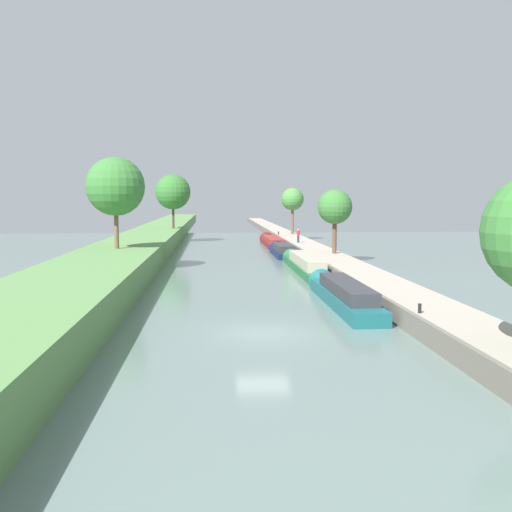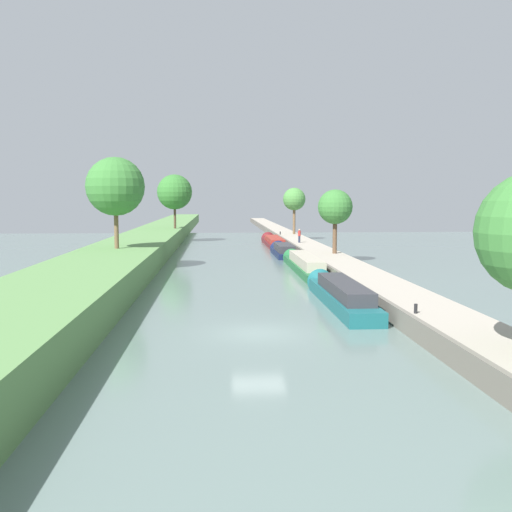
% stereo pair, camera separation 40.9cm
% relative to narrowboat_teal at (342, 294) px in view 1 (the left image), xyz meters
% --- Properties ---
extents(ground_plane, '(160.00, 160.00, 0.00)m').
position_rel_narrowboat_teal_xyz_m(ground_plane, '(-5.38, -7.28, -0.62)').
color(ground_plane, slate).
extents(left_grassy_bank, '(6.73, 260.00, 2.03)m').
position_rel_narrowboat_teal_xyz_m(left_grassy_bank, '(-15.76, -7.28, 0.40)').
color(left_grassy_bank, '#5B894C').
rests_on(left_grassy_bank, ground_plane).
extents(right_towpath, '(3.38, 260.00, 0.96)m').
position_rel_narrowboat_teal_xyz_m(right_towpath, '(3.33, -7.28, -0.14)').
color(right_towpath, '#A89E8E').
rests_on(right_towpath, ground_plane).
extents(stone_quay, '(0.25, 260.00, 1.01)m').
position_rel_narrowboat_teal_xyz_m(stone_quay, '(1.52, -7.28, -0.11)').
color(stone_quay, '#6B665B').
rests_on(stone_quay, ground_plane).
extents(narrowboat_teal, '(1.92, 13.59, 2.02)m').
position_rel_narrowboat_teal_xyz_m(narrowboat_teal, '(0.00, 0.00, 0.00)').
color(narrowboat_teal, '#195B60').
rests_on(narrowboat_teal, ground_plane).
extents(narrowboat_green, '(1.87, 16.62, 2.02)m').
position_rel_narrowboat_teal_xyz_m(narrowboat_green, '(0.22, 16.18, -0.03)').
color(narrowboat_green, '#1E6033').
rests_on(narrowboat_green, ground_plane).
extents(narrowboat_navy, '(2.06, 10.41, 2.02)m').
position_rel_narrowboat_teal_xyz_m(narrowboat_navy, '(-0.06, 30.19, -0.11)').
color(narrowboat_navy, '#141E42').
rests_on(narrowboat_navy, ground_plane).
extents(narrowboat_maroon, '(2.14, 16.31, 2.03)m').
position_rel_narrowboat_teal_xyz_m(narrowboat_maroon, '(0.17, 44.15, -0.13)').
color(narrowboat_maroon, maroon).
rests_on(narrowboat_maroon, ground_plane).
extents(tree_rightbank_midnear, '(3.35, 3.35, 6.20)m').
position_rel_narrowboat_teal_xyz_m(tree_rightbank_midnear, '(4.07, 21.71, 4.82)').
color(tree_rightbank_midnear, brown).
rests_on(tree_rightbank_midnear, right_towpath).
extents(tree_rightbank_midfar, '(3.36, 3.36, 6.91)m').
position_rel_narrowboat_teal_xyz_m(tree_rightbank_midfar, '(4.11, 52.38, 5.51)').
color(tree_rightbank_midfar, brown).
rests_on(tree_rightbank_midfar, right_towpath).
extents(tree_leftbank_downstream, '(4.97, 4.97, 7.76)m').
position_rel_narrowboat_teal_xyz_m(tree_leftbank_downstream, '(-15.91, 16.22, 6.67)').
color(tree_leftbank_downstream, brown).
rests_on(tree_leftbank_downstream, left_grassy_bank).
extents(tree_leftbank_upstream, '(4.95, 4.95, 7.64)m').
position_rel_narrowboat_teal_xyz_m(tree_leftbank_upstream, '(-13.36, 49.25, 6.57)').
color(tree_leftbank_upstream, '#4C3828').
rests_on(tree_leftbank_upstream, left_grassy_bank).
extents(person_walking, '(0.34, 0.34, 1.66)m').
position_rel_narrowboat_teal_xyz_m(person_walking, '(2.56, 35.65, 1.21)').
color(person_walking, '#282D42').
rests_on(person_walking, right_towpath).
extents(mooring_bollard_near, '(0.16, 0.16, 0.45)m').
position_rel_narrowboat_teal_xyz_m(mooring_bollard_near, '(1.94, -7.82, 0.57)').
color(mooring_bollard_near, black).
rests_on(mooring_bollard_near, right_towpath).
extents(mooring_bollard_far, '(0.16, 0.16, 0.45)m').
position_rel_narrowboat_teal_xyz_m(mooring_bollard_far, '(1.94, 51.59, 0.57)').
color(mooring_bollard_far, black).
rests_on(mooring_bollard_far, right_towpath).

